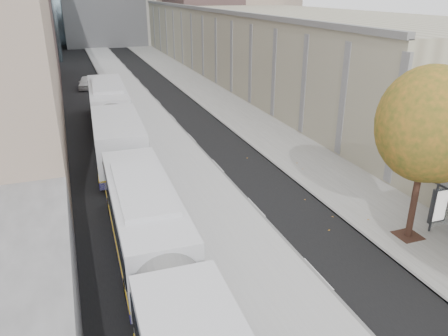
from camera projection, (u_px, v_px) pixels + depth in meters
name	position (u px, v px, depth m)	size (l,w,h in m)	color
bus_platform	(149.00, 122.00, 36.39)	(4.25, 150.00, 0.15)	#A9A9A9
sidewalk	(238.00, 114.00, 38.92)	(4.75, 150.00, 0.08)	gray
building_tan	(238.00, 34.00, 66.22)	(18.00, 92.00, 8.00)	gray
tree_c	(428.00, 125.00, 17.64)	(4.20, 4.20, 7.28)	black
bus_near	(162.00, 268.00, 14.78)	(2.94, 17.33, 2.88)	silver
bus_far	(112.00, 117.00, 31.58)	(3.66, 19.20, 3.18)	silver
distant_car	(87.00, 82.00, 48.78)	(1.57, 3.90, 1.33)	silver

